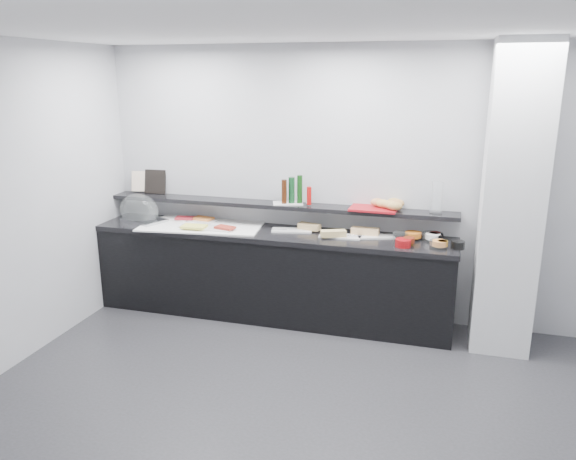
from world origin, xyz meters
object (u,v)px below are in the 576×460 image
(framed_print, at_px, (155,182))
(condiment_tray, at_px, (288,203))
(cloche_base, at_px, (144,220))
(sandwich_plate_mid, at_px, (340,236))
(bread_tray, at_px, (374,208))
(carafe, at_px, (437,198))

(framed_print, xyz_separation_m, condiment_tray, (1.53, -0.09, -0.12))
(cloche_base, relative_size, framed_print, 1.70)
(cloche_base, distance_m, sandwich_plate_mid, 2.09)
(cloche_base, height_order, sandwich_plate_mid, cloche_base)
(framed_print, relative_size, bread_tray, 0.58)
(bread_tray, xyz_separation_m, carafe, (0.58, -0.02, 0.14))
(sandwich_plate_mid, height_order, condiment_tray, condiment_tray)
(cloche_base, bearing_deg, bread_tray, 26.55)
(bread_tray, distance_m, carafe, 0.60)
(bread_tray, bearing_deg, framed_print, 179.46)
(condiment_tray, distance_m, carafe, 1.45)
(carafe, bearing_deg, sandwich_plate_mid, -169.14)
(framed_print, distance_m, bread_tray, 2.40)
(framed_print, xyz_separation_m, bread_tray, (2.39, -0.09, -0.12))
(framed_print, distance_m, carafe, 2.98)
(condiment_tray, height_order, carafe, carafe)
(condiment_tray, distance_m, bread_tray, 0.86)
(cloche_base, xyz_separation_m, carafe, (2.96, 0.19, 0.38))
(cloche_base, bearing_deg, sandwich_plate_mid, 22.22)
(cloche_base, bearing_deg, condiment_tray, 29.36)
(cloche_base, relative_size, sandwich_plate_mid, 1.11)
(sandwich_plate_mid, distance_m, bread_tray, 0.42)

